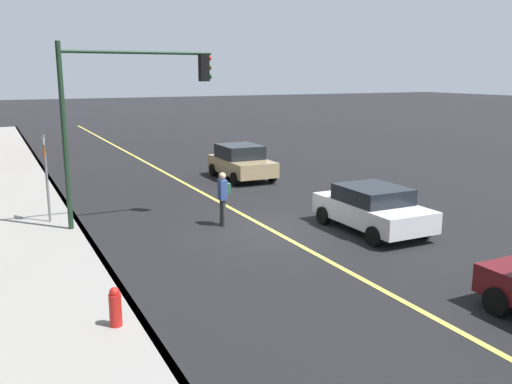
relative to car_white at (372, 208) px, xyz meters
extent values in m
plane|color=black|center=(1.51, 2.86, -0.76)|extent=(200.00, 200.00, 0.00)
cube|color=gray|center=(1.51, 9.78, -0.68)|extent=(80.00, 3.00, 0.15)
cube|color=slate|center=(1.51, 8.36, -0.68)|extent=(80.00, 0.16, 0.15)
cube|color=#D8CC4C|center=(1.51, 2.86, -0.75)|extent=(80.00, 0.16, 0.01)
cylinder|color=black|center=(-6.21, 1.59, -0.46)|extent=(0.60, 0.22, 0.60)
cube|color=silver|center=(0.00, 0.00, -0.13)|extent=(4.05, 1.94, 0.65)
cube|color=black|center=(0.01, 0.00, 0.44)|extent=(2.07, 1.79, 0.50)
cylinder|color=black|center=(-1.34, -0.95, -0.46)|extent=(0.60, 0.22, 0.60)
cylinder|color=black|center=(-1.34, 0.95, -0.46)|extent=(0.60, 0.22, 0.60)
cylinder|color=black|center=(1.33, -0.95, -0.46)|extent=(0.60, 0.22, 0.60)
cylinder|color=black|center=(1.33, 0.95, -0.46)|extent=(0.60, 0.22, 0.60)
cube|color=tan|center=(9.87, 0.04, -0.12)|extent=(3.97, 1.94, 0.68)
cube|color=black|center=(10.10, 0.04, 0.53)|extent=(2.13, 1.78, 0.63)
cylinder|color=black|center=(8.55, -0.91, -0.46)|extent=(0.60, 0.22, 0.60)
cylinder|color=black|center=(8.55, 0.99, -0.46)|extent=(0.60, 0.22, 0.60)
cylinder|color=black|center=(11.18, -0.91, -0.46)|extent=(0.60, 0.22, 0.60)
cylinder|color=black|center=(11.18, 0.99, -0.46)|extent=(0.60, 0.22, 0.60)
cylinder|color=#383838|center=(2.57, 4.04, -0.31)|extent=(0.16, 0.16, 0.88)
cylinder|color=#383838|center=(2.80, 4.02, -0.31)|extent=(0.16, 0.16, 0.88)
cube|color=#334C8C|center=(2.68, 4.03, 0.46)|extent=(0.45, 0.27, 0.66)
sphere|color=tan|center=(2.68, 4.03, 0.91)|extent=(0.24, 0.24, 0.24)
cube|color=#26593F|center=(2.66, 3.86, 0.49)|extent=(0.28, 0.19, 0.34)
cylinder|color=#1E3823|center=(3.94, 8.68, 2.18)|extent=(0.16, 0.16, 5.87)
cylinder|color=#1E3823|center=(3.94, 6.27, 4.82)|extent=(0.10, 4.81, 0.10)
cube|color=black|center=(3.94, 4.12, 4.37)|extent=(0.28, 0.30, 0.90)
sphere|color=red|center=(3.94, 3.94, 4.67)|extent=(0.18, 0.18, 0.18)
sphere|color=#392905|center=(3.94, 3.94, 4.37)|extent=(0.18, 0.18, 0.18)
sphere|color=black|center=(3.94, 3.94, 4.07)|extent=(0.18, 0.18, 0.18)
cylinder|color=slate|center=(5.15, 9.18, 0.75)|extent=(0.08, 0.08, 3.02)
cube|color=white|center=(5.15, 9.20, 2.06)|extent=(0.60, 0.02, 0.20)
cube|color=#DB5919|center=(5.15, 9.20, 1.71)|extent=(0.44, 0.02, 0.28)
cylinder|color=red|center=(-3.53, 8.88, -0.36)|extent=(0.24, 0.24, 0.80)
sphere|color=red|center=(-3.53, 8.88, 0.08)|extent=(0.20, 0.20, 0.20)
camera|label=1|loc=(-13.55, 10.78, 4.18)|focal=38.48mm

